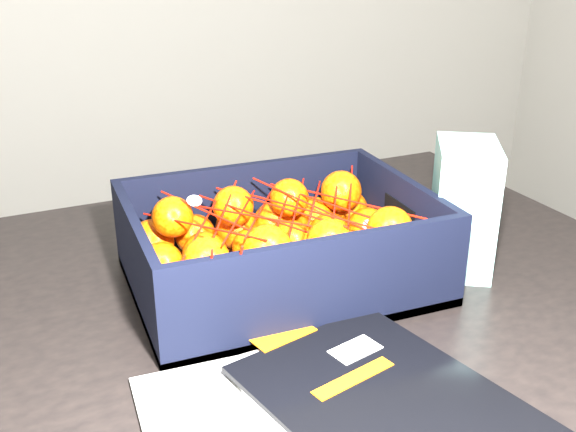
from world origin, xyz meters
name	(u,v)px	position (x,y,z in m)	size (l,w,h in m)	color
table	(236,355)	(0.00, 0.21, 0.65)	(1.24, 0.86, 0.75)	black
magazine_stack	(343,416)	(0.02, -0.07, 0.76)	(0.37, 0.35, 0.02)	silver
produce_crate	(280,256)	(0.07, 0.22, 0.79)	(0.39, 0.29, 0.13)	olive
clementine_heap	(282,246)	(0.07, 0.22, 0.80)	(0.37, 0.28, 0.11)	#E85104
mesh_net	(277,214)	(0.06, 0.21, 0.85)	(0.32, 0.26, 0.09)	#BA1106
retail_carton	(463,207)	(0.32, 0.17, 0.84)	(0.08, 0.12, 0.18)	white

